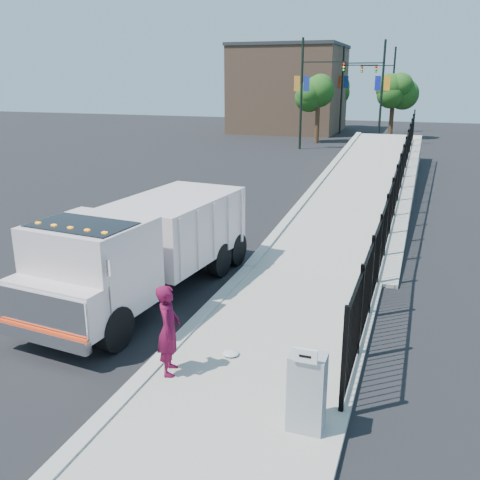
% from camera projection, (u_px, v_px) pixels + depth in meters
% --- Properties ---
extents(ground, '(120.00, 120.00, 0.00)m').
position_uv_depth(ground, '(192.00, 331.00, 11.64)').
color(ground, black).
rests_on(ground, ground).
extents(sidewalk, '(3.55, 12.00, 0.12)m').
position_uv_depth(sidewalk, '(246.00, 395.00, 9.21)').
color(sidewalk, '#9E998E').
rests_on(sidewalk, ground).
extents(curb, '(0.30, 12.00, 0.16)m').
position_uv_depth(curb, '(147.00, 374.00, 9.81)').
color(curb, '#ADAAA3').
rests_on(curb, ground).
extents(ramp, '(3.95, 24.06, 3.19)m').
position_uv_depth(ramp, '(370.00, 193.00, 25.42)').
color(ramp, '#9E998E').
rests_on(ramp, ground).
extents(iron_fence, '(0.10, 28.00, 1.80)m').
position_uv_depth(iron_fence, '(398.00, 193.00, 21.10)').
color(iron_fence, black).
rests_on(iron_fence, ground).
extents(truck, '(2.99, 7.36, 2.46)m').
position_uv_depth(truck, '(142.00, 245.00, 13.00)').
color(truck, black).
rests_on(truck, ground).
extents(worker, '(0.58, 0.72, 1.70)m').
position_uv_depth(worker, '(169.00, 330.00, 9.57)').
color(worker, '#5A0A29').
rests_on(worker, sidewalk).
extents(utility_cabinet, '(0.55, 0.40, 1.25)m').
position_uv_depth(utility_cabinet, '(307.00, 392.00, 8.08)').
color(utility_cabinet, gray).
rests_on(utility_cabinet, sidewalk).
extents(arrow_sign, '(0.35, 0.04, 0.22)m').
position_uv_depth(arrow_sign, '(305.00, 356.00, 7.67)').
color(arrow_sign, white).
rests_on(arrow_sign, utility_cabinet).
extents(debris, '(0.32, 0.32, 0.08)m').
position_uv_depth(debris, '(231.00, 353.00, 10.40)').
color(debris, silver).
rests_on(debris, sidewalk).
extents(light_pole_0, '(3.77, 0.22, 8.00)m').
position_uv_depth(light_pole_0, '(306.00, 90.00, 39.43)').
color(light_pole_0, black).
rests_on(light_pole_0, ground).
extents(light_pole_1, '(3.78, 0.22, 8.00)m').
position_uv_depth(light_pole_1, '(378.00, 89.00, 41.59)').
color(light_pole_1, black).
rests_on(light_pole_1, ground).
extents(light_pole_2, '(3.77, 0.22, 8.00)m').
position_uv_depth(light_pole_2, '(345.00, 87.00, 50.37)').
color(light_pole_2, black).
rests_on(light_pole_2, ground).
extents(light_pole_3, '(3.77, 0.22, 8.00)m').
position_uv_depth(light_pole_3, '(389.00, 86.00, 51.71)').
color(light_pole_3, black).
rests_on(light_pole_3, ground).
extents(tree_0, '(2.64, 2.64, 5.32)m').
position_uv_depth(tree_0, '(318.00, 94.00, 43.19)').
color(tree_0, '#382314').
rests_on(tree_0, ground).
extents(tree_1, '(2.47, 2.47, 5.23)m').
position_uv_depth(tree_1, '(394.00, 93.00, 46.42)').
color(tree_1, '#382314').
rests_on(tree_1, ground).
extents(tree_2, '(3.02, 3.02, 5.51)m').
position_uv_depth(tree_2, '(335.00, 90.00, 56.79)').
color(tree_2, '#382314').
rests_on(tree_2, ground).
extents(building, '(10.00, 10.00, 8.00)m').
position_uv_depth(building, '(289.00, 90.00, 53.02)').
color(building, '#8C664C').
rests_on(building, ground).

